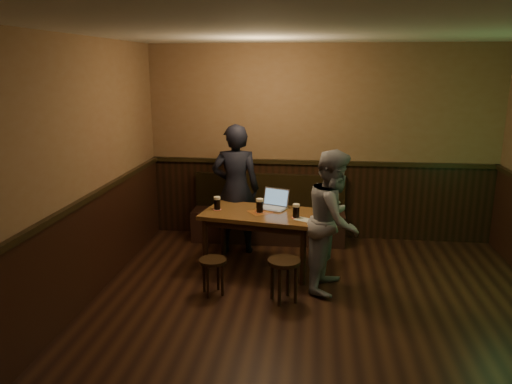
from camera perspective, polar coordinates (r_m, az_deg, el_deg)
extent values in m
cube|color=black|center=(4.89, 7.03, -16.67)|extent=(5.00, 6.00, 0.02)
cube|color=beige|center=(4.21, 8.25, 18.40)|extent=(5.00, 6.00, 0.02)
cube|color=brown|center=(7.29, 7.39, 5.52)|extent=(5.00, 0.02, 2.80)
cube|color=brown|center=(4.98, -22.67, 0.43)|extent=(0.02, 6.00, 2.80)
cube|color=black|center=(7.44, 7.19, -1.00)|extent=(4.98, 0.04, 1.10)
cube|color=black|center=(5.22, -21.48, -8.68)|extent=(0.04, 5.98, 1.10)
cube|color=black|center=(7.28, 7.33, 3.34)|extent=(4.98, 0.06, 0.06)
cube|color=black|center=(5.02, -21.78, -2.58)|extent=(0.06, 5.98, 0.06)
cube|color=black|center=(7.30, 1.40, -3.84)|extent=(2.20, 0.50, 0.45)
cube|color=black|center=(7.36, 1.57, 0.15)|extent=(2.20, 0.10, 0.50)
cube|color=#543218|center=(6.16, 0.48, -2.54)|extent=(1.50, 1.02, 0.05)
cube|color=black|center=(6.18, 0.48, -3.19)|extent=(1.36, 0.88, 0.08)
cube|color=maroon|center=(6.15, 0.48, -2.30)|extent=(0.36, 0.36, 0.00)
cylinder|color=black|center=(6.19, -5.84, -6.13)|extent=(0.07, 0.07, 0.69)
cylinder|color=black|center=(6.74, -3.75, -4.36)|extent=(0.07, 0.07, 0.69)
cylinder|color=black|center=(5.85, 5.38, -7.37)|extent=(0.07, 0.07, 0.69)
cylinder|color=black|center=(6.43, 6.54, -5.36)|extent=(0.07, 0.07, 0.69)
cylinder|color=black|center=(5.59, -4.98, -7.84)|extent=(0.38, 0.38, 0.04)
cylinder|color=black|center=(5.62, -3.88, -9.91)|extent=(0.03, 0.03, 0.40)
cylinder|color=black|center=(5.76, -4.36, -9.27)|extent=(0.03, 0.03, 0.40)
cylinder|color=black|center=(5.72, -5.97, -9.48)|extent=(0.03, 0.03, 0.40)
cylinder|color=black|center=(5.58, -5.53, -10.13)|extent=(0.03, 0.03, 0.40)
cylinder|color=black|center=(5.40, 3.22, -7.94)|extent=(0.44, 0.44, 0.04)
cylinder|color=black|center=(5.45, 4.55, -10.37)|extent=(0.04, 0.04, 0.46)
cylinder|color=black|center=(5.60, 3.67, -9.62)|extent=(0.04, 0.04, 0.46)
cylinder|color=black|center=(5.53, 1.85, -9.94)|extent=(0.04, 0.04, 0.46)
cylinder|color=black|center=(5.37, 2.69, -10.71)|extent=(0.04, 0.04, 0.46)
cylinder|color=#AA1E14|center=(6.28, -4.45, -2.00)|extent=(0.11, 0.11, 0.00)
cylinder|color=silver|center=(6.28, -4.45, -1.97)|extent=(0.09, 0.09, 0.00)
cylinder|color=black|center=(6.26, -4.46, -1.38)|extent=(0.08, 0.08, 0.13)
cylinder|color=beige|center=(6.24, -4.47, -0.66)|extent=(0.08, 0.08, 0.03)
cylinder|color=#AA1E14|center=(6.14, 0.43, -2.33)|extent=(0.11, 0.11, 0.00)
cylinder|color=silver|center=(6.14, 0.43, -2.29)|extent=(0.10, 0.10, 0.00)
cylinder|color=black|center=(6.12, 0.43, -1.66)|extent=(0.08, 0.08, 0.14)
cylinder|color=beige|center=(6.10, 0.43, -0.89)|extent=(0.09, 0.09, 0.03)
cylinder|color=#AA1E14|center=(5.95, 4.59, -2.92)|extent=(0.11, 0.11, 0.00)
cylinder|color=silver|center=(5.95, 4.59, -2.89)|extent=(0.09, 0.09, 0.00)
cylinder|color=black|center=(5.93, 4.60, -2.26)|extent=(0.08, 0.08, 0.13)
cylinder|color=beige|center=(5.91, 4.62, -1.50)|extent=(0.08, 0.08, 0.03)
cube|color=silver|center=(6.28, 1.85, -1.89)|extent=(0.41, 0.35, 0.02)
cube|color=#B2B2B7|center=(6.28, 1.85, -1.80)|extent=(0.36, 0.29, 0.00)
cube|color=silver|center=(6.35, 2.34, -0.56)|extent=(0.35, 0.19, 0.22)
cube|color=slate|center=(6.34, 2.30, -0.58)|extent=(0.31, 0.17, 0.19)
cube|color=silver|center=(5.88, 5.59, -3.17)|extent=(0.27, 0.24, 0.00)
imported|color=black|center=(6.71, -2.33, 0.33)|extent=(0.68, 0.49, 1.76)
imported|color=gray|center=(5.67, 8.88, -3.25)|extent=(0.78, 0.90, 1.61)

